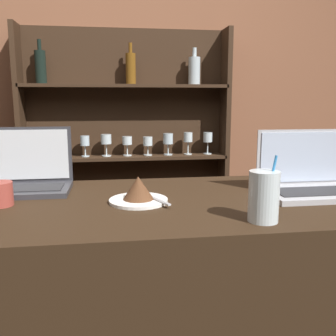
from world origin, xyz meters
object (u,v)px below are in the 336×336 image
object	(u,v)px
laptop_far	(309,180)
water_glass	(264,196)
cake_plate	(138,192)
laptop_near	(25,177)

from	to	relation	value
laptop_far	water_glass	size ratio (longest dim) A/B	1.86
cake_plate	water_glass	world-z (taller)	water_glass
laptop_far	cake_plate	xyz separation A→B (m)	(-0.60, -0.03, -0.01)
laptop_near	laptop_far	size ratio (longest dim) A/B	0.96
laptop_far	laptop_near	bearing A→B (deg)	169.27
laptop_far	cake_plate	distance (m)	0.60
laptop_near	laptop_far	world-z (taller)	laptop_near
water_glass	laptop_near	bearing A→B (deg)	147.43
water_glass	laptop_far	bearing A→B (deg)	43.90
laptop_near	cake_plate	distance (m)	0.45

